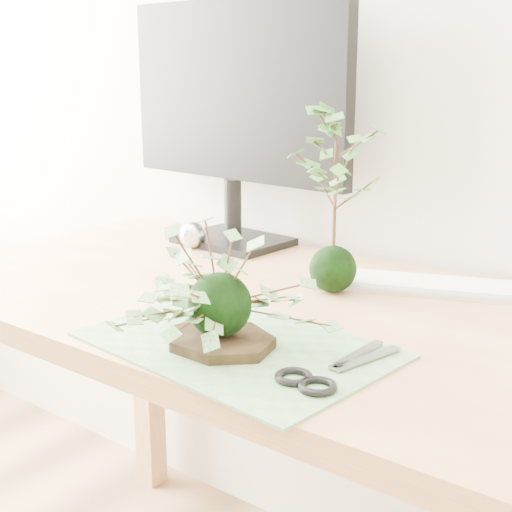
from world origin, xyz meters
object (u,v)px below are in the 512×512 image
at_px(keyboard, 419,284).
at_px(maple_kokedama, 336,154).
at_px(desk, 327,362).
at_px(monitor, 235,106).
at_px(ivy_kokedama, 219,275).

bearing_deg(keyboard, maple_kokedama, -156.20).
bearing_deg(desk, monitor, 146.66).
relative_size(maple_kokedama, monitor, 0.58).
bearing_deg(ivy_kokedama, desk, 80.19).
height_order(keyboard, monitor, monitor).
bearing_deg(desk, ivy_kokedama, -99.81).
relative_size(desk, keyboard, 3.95).
distance_m(ivy_kokedama, maple_kokedama, 0.35).
relative_size(ivy_kokedama, monitor, 0.49).
distance_m(desk, monitor, 0.63).
height_order(desk, ivy_kokedama, ivy_kokedama).
distance_m(desk, keyboard, 0.24).
bearing_deg(maple_kokedama, ivy_kokedama, -87.75).
height_order(desk, keyboard, keyboard).
relative_size(desk, ivy_kokedama, 5.42).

